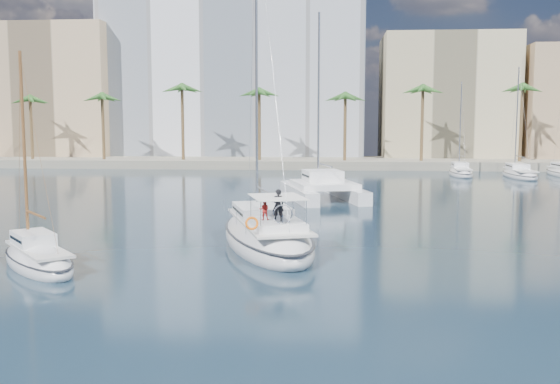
{
  "coord_description": "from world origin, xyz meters",
  "views": [
    {
      "loc": [
        3.74,
        -31.52,
        6.7
      ],
      "look_at": [
        1.12,
        1.5,
        2.94
      ],
      "focal_mm": 40.0,
      "sensor_mm": 36.0,
      "label": 1
    }
  ],
  "objects": [
    {
      "name": "moored_yacht_a",
      "position": [
        20.0,
        47.0,
        0.0
      ],
      "size": [
        3.37,
        9.52,
        11.9
      ],
      "primitive_type": null,
      "rotation": [
        0.0,
        0.0,
        -0.07
      ],
      "color": "silver",
      "rests_on": "ground"
    },
    {
      "name": "palm_centre",
      "position": [
        0.0,
        57.0,
        10.28
      ],
      "size": [
        3.6,
        3.6,
        12.3
      ],
      "color": "brown",
      "rests_on": "ground"
    },
    {
      "name": "quay",
      "position": [
        0.0,
        61.0,
        0.6
      ],
      "size": [
        120.0,
        14.0,
        1.2
      ],
      "primitive_type": "cube",
      "color": "gray",
      "rests_on": "ground"
    },
    {
      "name": "small_sloop",
      "position": [
        -9.65,
        -4.28,
        0.4
      ],
      "size": [
        6.57,
        7.05,
        10.55
      ],
      "rotation": [
        0.0,
        0.0,
        0.72
      ],
      "color": "silver",
      "rests_on": "ground"
    },
    {
      "name": "ground",
      "position": [
        0.0,
        0.0,
        0.0
      ],
      "size": [
        160.0,
        160.0,
        0.0
      ],
      "primitive_type": "plane",
      "color": "black",
      "rests_on": "ground"
    },
    {
      "name": "moored_yacht_b",
      "position": [
        26.5,
        45.0,
        0.0
      ],
      "size": [
        3.32,
        10.83,
        13.72
      ],
      "primitive_type": null,
      "rotation": [
        0.0,
        0.0,
        -0.02
      ],
      "color": "silver",
      "rests_on": "ground"
    },
    {
      "name": "palm_left",
      "position": [
        -34.0,
        57.0,
        10.28
      ],
      "size": [
        3.6,
        3.6,
        12.3
      ],
      "color": "brown",
      "rests_on": "ground"
    },
    {
      "name": "seagull",
      "position": [
        0.33,
        6.1,
        0.64
      ],
      "size": [
        1.18,
        0.51,
        0.22
      ],
      "color": "silver",
      "rests_on": "ground"
    },
    {
      "name": "building_beige",
      "position": [
        22.0,
        70.0,
        10.0
      ],
      "size": [
        20.0,
        14.0,
        20.0
      ],
      "primitive_type": "cube",
      "color": "#C0B28A",
      "rests_on": "ground"
    },
    {
      "name": "palm_right",
      "position": [
        34.0,
        57.0,
        10.28
      ],
      "size": [
        3.6,
        3.6,
        12.3
      ],
      "color": "brown",
      "rests_on": "ground"
    },
    {
      "name": "catamaran",
      "position": [
        3.19,
        22.19,
        1.12
      ],
      "size": [
        8.07,
        11.98,
        16.11
      ],
      "rotation": [
        0.0,
        0.0,
        0.26
      ],
      "color": "silver",
      "rests_on": "ground"
    },
    {
      "name": "main_sloop",
      "position": [
        0.38,
        1.42,
        0.56
      ],
      "size": [
        7.75,
        13.58,
        19.21
      ],
      "rotation": [
        0.0,
        0.0,
        0.3
      ],
      "color": "silver",
      "rests_on": "ground"
    },
    {
      "name": "building_tan_left",
      "position": [
        -42.0,
        69.0,
        11.0
      ],
      "size": [
        22.0,
        14.0,
        22.0
      ],
      "primitive_type": "cube",
      "color": "tan",
      "rests_on": "ground"
    },
    {
      "name": "building_modern",
      "position": [
        -12.0,
        73.0,
        14.0
      ],
      "size": [
        42.0,
        16.0,
        28.0
      ],
      "primitive_type": "cube",
      "color": "white",
      "rests_on": "ground"
    }
  ]
}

